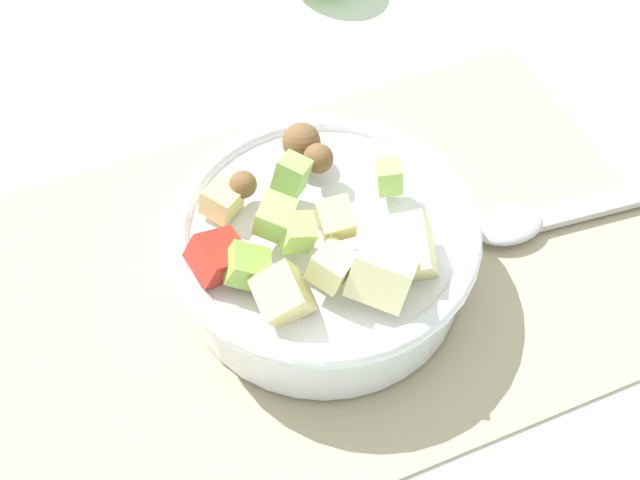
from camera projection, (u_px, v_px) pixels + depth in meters
The scene contains 4 objects.
ground_plane at pixel (320, 274), 0.61m from camera, with size 2.40×2.40×0.00m, color silver.
placemat at pixel (320, 272), 0.61m from camera, with size 0.52×0.33×0.01m, color tan.
salad_bowl at pixel (320, 248), 0.57m from camera, with size 0.21×0.21×0.11m.
serving_spoon at pixel (570, 211), 0.64m from camera, with size 0.24×0.05×0.01m.
Camera 1 is at (0.13, 0.32, 0.51)m, focal length 46.47 mm.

